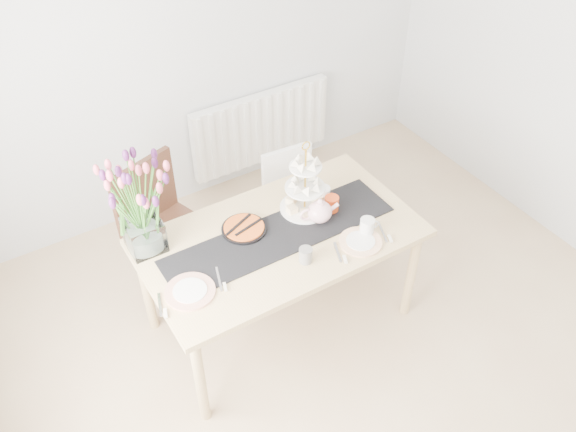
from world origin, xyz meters
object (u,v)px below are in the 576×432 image
dining_table (280,245)px  teapot (320,212)px  cake_stand (305,193)px  plate_left (190,291)px  mug_grey (306,255)px  plate_right (360,242)px  chair_brown (161,220)px  mug_orange (332,204)px  cream_jug (323,194)px  mug_white (367,226)px  tulip_vase (135,193)px  tart_tin (244,229)px  chair_white (293,194)px  radiator (261,128)px

dining_table → teapot: bearing=-4.3°
cake_stand → plate_left: (-0.87, -0.24, -0.12)m
mug_grey → plate_right: 0.35m
chair_brown → mug_orange: (0.85, -0.68, 0.25)m
plate_right → plate_left: bearing=170.4°
cream_jug → mug_white: bearing=-106.1°
cake_stand → teapot: cake_stand is taller
chair_brown → mug_orange: size_ratio=9.27×
mug_grey → plate_right: mug_grey is taller
dining_table → plate_left: plate_left is taller
tulip_vase → mug_grey: tulip_vase is taller
tart_tin → plate_left: size_ratio=0.99×
chair_white → tart_tin: size_ratio=2.85×
tulip_vase → mug_white: size_ratio=7.07×
dining_table → tart_tin: tart_tin is taller
mug_white → tulip_vase: bearing=164.4°
tulip_vase → mug_grey: bearing=-38.6°
chair_brown → mug_grey: chair_brown is taller
cake_stand → plate_left: size_ratio=1.64×
chair_white → mug_grey: (-0.46, -0.86, 0.36)m
teapot → radiator: bearing=87.5°
tulip_vase → cake_stand: tulip_vase is taller
chair_white → mug_grey: mug_grey is taller
radiator → plate_right: bearing=-100.8°
tart_tin → cake_stand: bearing=-3.5°
chair_white → mug_orange: size_ratio=7.35×
radiator → mug_orange: size_ratio=11.72×
mug_grey → mug_orange: (0.36, 0.27, 0.01)m
mug_orange → plate_right: bearing=-161.5°
chair_white → mug_grey: 1.04m
dining_table → mug_grey: bearing=-87.0°
cake_stand → teapot: (0.02, -0.14, -0.05)m
dining_table → tart_tin: 0.23m
chair_white → mug_orange: mug_orange is taller
chair_white → teapot: bearing=-104.3°
radiator → teapot: (-0.43, -1.45, 0.37)m
radiator → mug_grey: bearing=-111.8°
radiator → cream_jug: cream_jug is taller
tulip_vase → mug_white: (1.13, -0.56, -0.34)m
radiator → dining_table: bearing=-115.6°
chair_brown → plate_right: size_ratio=3.84×
cake_stand → mug_orange: (0.13, -0.09, -0.07)m
mug_grey → teapot: bearing=0.8°
tulip_vase → teapot: tulip_vase is taller
teapot → tart_tin: (-0.42, 0.16, -0.06)m
radiator → dining_table: size_ratio=0.75×
mug_orange → plate_left: (-1.00, -0.15, -0.04)m
radiator → mug_white: (-0.25, -1.68, 0.35)m
chair_brown → tart_tin: size_ratio=3.60×
mug_orange → teapot: bearing=131.9°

